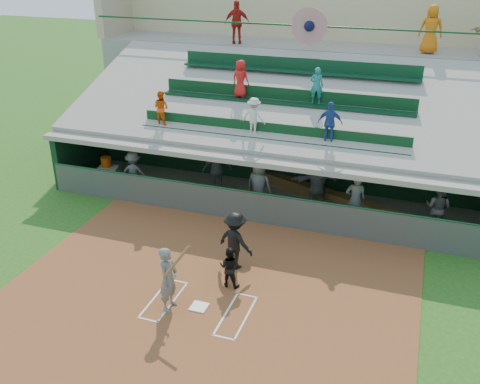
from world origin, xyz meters
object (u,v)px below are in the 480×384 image
(home_plate, at_px, (199,307))
(white_table, at_px, (108,175))
(water_cooler, at_px, (106,162))
(catcher, at_px, (229,267))
(batter_at_plate, at_px, (168,279))

(home_plate, xyz_separation_m, white_table, (-6.52, 6.21, 0.33))
(water_cooler, bearing_deg, catcher, -35.88)
(white_table, height_order, water_cooler, water_cooler)
(catcher, bearing_deg, batter_at_plate, 51.70)
(catcher, distance_m, water_cooler, 8.66)
(home_plate, xyz_separation_m, water_cooler, (-6.60, 6.27, 0.86))
(batter_at_plate, bearing_deg, white_table, 132.01)
(batter_at_plate, height_order, water_cooler, batter_at_plate)
(batter_at_plate, relative_size, water_cooler, 4.96)
(catcher, relative_size, water_cooler, 3.05)
(catcher, bearing_deg, white_table, -36.39)
(home_plate, distance_m, catcher, 1.40)
(white_table, relative_size, water_cooler, 1.90)
(home_plate, height_order, water_cooler, water_cooler)
(catcher, bearing_deg, water_cooler, -36.44)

